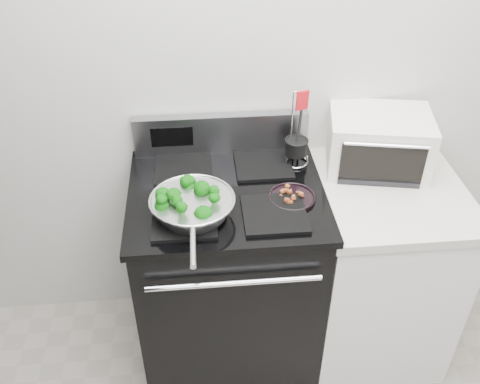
{
  "coord_description": "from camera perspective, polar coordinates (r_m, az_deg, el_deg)",
  "views": [
    {
      "loc": [
        -0.4,
        -0.31,
        2.23
      ],
      "look_at": [
        -0.25,
        1.36,
        0.98
      ],
      "focal_mm": 40.0,
      "sensor_mm": 36.0,
      "label": 1
    }
  ],
  "objects": [
    {
      "name": "back_wall",
      "position": [
        2.27,
        5.54,
        13.8
      ],
      "size": [
        4.0,
        0.02,
        2.7
      ],
      "primitive_type": "cube",
      "color": "#B8B7AF",
      "rests_on": "ground"
    },
    {
      "name": "counter",
      "position": [
        2.59,
        14.18,
        -7.82
      ],
      "size": [
        0.62,
        0.68,
        0.92
      ],
      "color": "white",
      "rests_on": "floor"
    },
    {
      "name": "broccoli_pile",
      "position": [
        1.99,
        -5.12,
        -0.95
      ],
      "size": [
        0.25,
        0.25,
        0.09
      ],
      "primitive_type": null,
      "color": "black",
      "rests_on": "skillet"
    },
    {
      "name": "utensil_holder",
      "position": [
        2.29,
        5.99,
        4.43
      ],
      "size": [
        0.11,
        0.11,
        0.35
      ],
      "rotation": [
        0.0,
        0.0,
        0.25
      ],
      "color": "silver",
      "rests_on": "gas_range"
    },
    {
      "name": "gas_range",
      "position": [
        2.45,
        -1.3,
        -8.59
      ],
      "size": [
        0.79,
        0.69,
        1.13
      ],
      "color": "black",
      "rests_on": "floor"
    },
    {
      "name": "bacon_plate",
      "position": [
        2.1,
        5.57,
        -0.34
      ],
      "size": [
        0.19,
        0.19,
        0.04
      ],
      "rotation": [
        0.0,
        0.0,
        0.28
      ],
      "color": "black",
      "rests_on": "gas_range"
    },
    {
      "name": "toaster_oven",
      "position": [
        2.36,
        14.54,
        5.24
      ],
      "size": [
        0.47,
        0.39,
        0.24
      ],
      "rotation": [
        0.0,
        0.0,
        -0.19
      ],
      "color": "silver",
      "rests_on": "counter"
    },
    {
      "name": "skillet",
      "position": [
        1.99,
        -5.09,
        -1.42
      ],
      "size": [
        0.32,
        0.51,
        0.07
      ],
      "rotation": [
        0.0,
        0.0,
        -0.01
      ],
      "color": "silver",
      "rests_on": "gas_range"
    }
  ]
}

